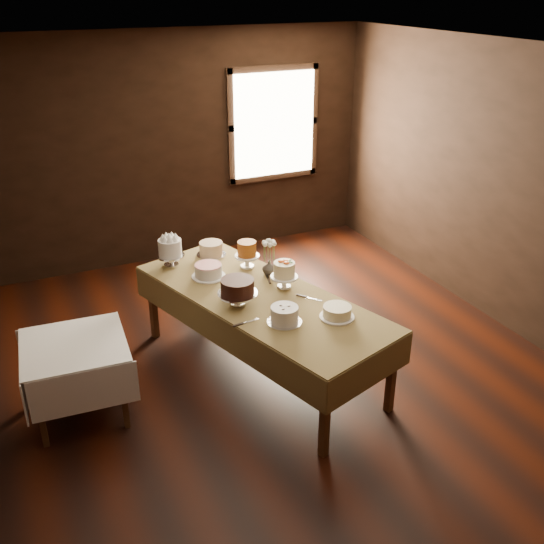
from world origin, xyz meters
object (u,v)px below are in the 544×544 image
(cake_speckled, at_px, (211,249))
(cake_server_c, at_px, (233,286))
(cake_server_a, at_px, (289,306))
(cake_swirl, at_px, (284,315))
(cake_chocolate, at_px, (238,293))
(cake_meringue, at_px, (170,254))
(cake_server_b, at_px, (314,299))
(cake_lattice, at_px, (208,272))
(cake_cream, at_px, (337,312))
(cake_flowers, at_px, (284,276))
(cake_server_e, at_px, (251,321))
(cake_caramel, at_px, (247,256))
(flower_vase, at_px, (269,268))
(side_table, at_px, (74,352))
(cake_server_d, at_px, (267,276))
(display_table, at_px, (261,301))

(cake_speckled, xyz_separation_m, cake_server_c, (-0.06, -0.74, -0.06))
(cake_server_a, bearing_deg, cake_swirl, -178.82)
(cake_server_a, bearing_deg, cake_chocolate, 96.26)
(cake_meringue, distance_m, cake_server_b, 1.51)
(cake_server_a, bearing_deg, cake_lattice, 62.31)
(cake_speckled, distance_m, cake_cream, 1.70)
(cake_flowers, height_order, cake_server_e, cake_flowers)
(cake_meringue, xyz_separation_m, cake_cream, (0.95, -1.55, -0.08))
(cake_server_c, bearing_deg, cake_speckled, -56.24)
(cake_speckled, bearing_deg, cake_server_c, -94.41)
(cake_caramel, height_order, cake_chocolate, cake_caramel)
(flower_vase, bearing_deg, side_table, -170.50)
(cake_server_b, bearing_deg, cake_flowers, 164.77)
(cake_meringue, bearing_deg, cake_server_e, -77.93)
(cake_meringue, height_order, flower_vase, cake_meringue)
(cake_flowers, relative_size, cake_server_d, 1.12)
(cake_meringue, xyz_separation_m, cake_lattice, (0.24, -0.39, -0.07))
(cake_server_a, bearing_deg, flower_vase, 25.22)
(side_table, bearing_deg, cake_cream, -18.34)
(cake_server_e, bearing_deg, cake_caramel, 60.87)
(cake_chocolate, xyz_separation_m, cake_server_e, (-0.01, -0.31, -0.11))
(cake_flowers, relative_size, cake_cream, 0.86)
(cake_speckled, bearing_deg, cake_swirl, -86.98)
(cake_server_c, height_order, cake_server_d, same)
(cake_server_a, xyz_separation_m, cake_server_c, (-0.29, 0.54, 0.00))
(cake_flowers, xyz_separation_m, cake_server_a, (-0.12, -0.34, -0.11))
(side_table, xyz_separation_m, cake_caramel, (1.73, 0.54, 0.30))
(side_table, relative_size, cake_lattice, 2.69)
(cake_lattice, relative_size, cake_swirl, 1.02)
(cake_cream, height_order, cake_server_c, cake_cream)
(cake_server_b, height_order, cake_server_d, same)
(cake_swirl, distance_m, cake_server_b, 0.49)
(cake_caramel, xyz_separation_m, cake_server_d, (0.09, -0.26, -0.11))
(cake_speckled, bearing_deg, cake_server_e, -96.45)
(cake_speckled, bearing_deg, cake_caramel, -61.99)
(cake_meringue, bearing_deg, side_table, -140.72)
(side_table, height_order, cake_server_e, cake_server_e)
(cake_lattice, xyz_separation_m, cake_server_b, (0.68, -0.80, -0.05))
(side_table, distance_m, cake_chocolate, 1.40)
(cake_swirl, bearing_deg, side_table, 160.39)
(cake_caramel, relative_size, cake_server_b, 1.15)
(cake_lattice, relative_size, cake_server_e, 1.33)
(cake_lattice, xyz_separation_m, cake_chocolate, (0.05, -0.62, 0.06))
(cake_lattice, relative_size, cake_caramel, 1.16)
(display_table, xyz_separation_m, cake_server_c, (-0.15, 0.26, 0.06))
(display_table, height_order, cake_caramel, cake_caramel)
(cake_server_b, bearing_deg, cake_chocolate, -144.09)
(cake_meringue, height_order, cake_server_a, cake_meringue)
(cake_server_a, height_order, flower_vase, flower_vase)
(cake_server_c, bearing_deg, cake_caramel, -91.51)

